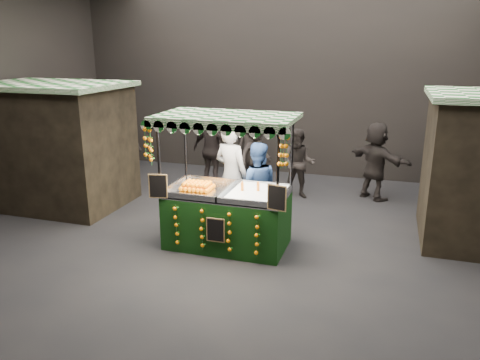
% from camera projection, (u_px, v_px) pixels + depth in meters
% --- Properties ---
extents(ground, '(12.00, 12.00, 0.00)m').
position_uv_depth(ground, '(239.00, 246.00, 8.13)').
color(ground, black).
rests_on(ground, ground).
extents(market_hall, '(12.10, 10.10, 5.05)m').
position_uv_depth(market_hall, '(239.00, 43.00, 7.18)').
color(market_hall, black).
rests_on(market_hall, ground).
extents(neighbour_stall_left, '(3.00, 2.20, 2.60)m').
position_uv_depth(neighbour_stall_left, '(56.00, 144.00, 9.95)').
color(neighbour_stall_left, black).
rests_on(neighbour_stall_left, ground).
extents(juice_stall, '(2.34, 1.38, 2.27)m').
position_uv_depth(juice_stall, '(227.00, 207.00, 7.93)').
color(juice_stall, black).
rests_on(juice_stall, ground).
extents(vendor_grey, '(0.84, 0.69, 1.98)m').
position_uv_depth(vendor_grey, '(231.00, 175.00, 8.79)').
color(vendor_grey, gray).
rests_on(vendor_grey, ground).
extents(vendor_blue, '(0.94, 0.82, 1.65)m').
position_uv_depth(vendor_blue, '(256.00, 186.00, 8.69)').
color(vendor_blue, navy).
rests_on(vendor_blue, ground).
extents(shopper_0, '(0.64, 0.43, 1.72)m').
position_uv_depth(shopper_0, '(250.00, 151.00, 11.42)').
color(shopper_0, '#282220').
rests_on(shopper_0, ground).
extents(shopper_1, '(0.77, 0.61, 1.57)m').
position_uv_depth(shopper_1, '(298.00, 164.00, 10.48)').
color(shopper_1, black).
rests_on(shopper_1, ground).
extents(shopper_2, '(1.17, 0.70, 1.87)m').
position_uv_depth(shopper_2, '(213.00, 150.00, 11.15)').
color(shopper_2, black).
rests_on(shopper_2, ground).
extents(shopper_3, '(0.98, 1.17, 1.58)m').
position_uv_depth(shopper_3, '(256.00, 154.00, 11.42)').
color(shopper_3, '#2D2725').
rests_on(shopper_3, ground).
extents(shopper_4, '(0.86, 0.59, 1.72)m').
position_uv_depth(shopper_4, '(125.00, 139.00, 12.77)').
color(shopper_4, black).
rests_on(shopper_4, ground).
extents(shopper_5, '(1.58, 1.40, 1.74)m').
position_uv_depth(shopper_5, '(375.00, 161.00, 10.37)').
color(shopper_5, black).
rests_on(shopper_5, ground).
extents(shopper_6, '(0.68, 0.75, 1.72)m').
position_uv_depth(shopper_6, '(234.00, 141.00, 12.56)').
color(shopper_6, '#292522').
rests_on(shopper_6, ground).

